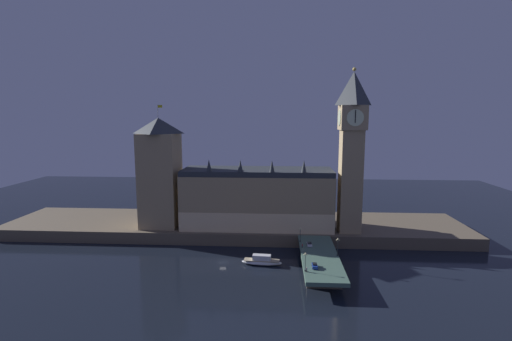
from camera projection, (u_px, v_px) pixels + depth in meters
The scene contains 14 objects.
ground_plane at pixel (223, 262), 144.43m from camera, with size 400.00×400.00×0.00m, color black.
embankment at pixel (235, 226), 182.56m from camera, with size 220.00×42.00×5.41m.
parliament_hall at pixel (257, 198), 172.72m from camera, with size 68.85×23.52×32.39m.
clock_tower at pixel (352, 147), 160.90m from camera, with size 11.52×11.63×71.49m.
victoria_tower at pixel (160, 172), 171.53m from camera, with size 17.10×17.10×56.41m.
bridge at pixel (320, 260), 136.74m from camera, with size 13.63×46.00×5.66m.
car_northbound_lead at pixel (309, 244), 146.51m from camera, with size 2.09×4.29×1.32m.
car_northbound_trail at pixel (315, 266), 125.14m from camera, with size 1.86×3.92×1.56m.
pedestrian_near_rail at pixel (307, 269), 121.68m from camera, with size 0.38×0.38×1.68m.
pedestrian_far_rail at pixel (302, 246), 143.99m from camera, with size 0.38×0.38×1.75m.
street_lamp_near at pixel (305, 260), 121.74m from camera, with size 1.34×0.60×6.39m.
street_lamp_mid at pixel (338, 245), 135.49m from camera, with size 1.34×0.60×6.62m.
street_lamp_far at pixel (300, 233), 150.86m from camera, with size 1.34×0.60×5.93m.
boat_upstream at pixel (262, 261), 141.92m from camera, with size 15.69×5.35×3.92m.
Camera 1 is at (21.24, -136.74, 56.24)m, focal length 26.00 mm.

